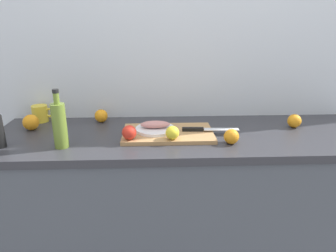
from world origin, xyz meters
name	(u,v)px	position (x,y,z in m)	size (l,w,h in m)	color
back_wall	(182,58)	(0.00, 0.33, 1.25)	(3.20, 0.05, 2.50)	silver
kitchen_counter	(184,208)	(0.00, 0.00, 0.45)	(2.00, 0.60, 0.90)	#4C5159
cutting_board	(168,133)	(-0.09, -0.02, 0.91)	(0.46, 0.27, 0.02)	tan
white_plate	(155,129)	(-0.16, 0.00, 0.93)	(0.20, 0.20, 0.01)	white
fish_fillet	(155,124)	(-0.16, 0.00, 0.95)	(0.15, 0.06, 0.04)	tan
chef_knife	(203,129)	(0.09, -0.02, 0.93)	(0.29, 0.04, 0.02)	silver
lemon_0	(172,133)	(-0.08, -0.13, 0.95)	(0.07, 0.07, 0.07)	yellow
tomato_0	(129,132)	(-0.28, -0.12, 0.95)	(0.07, 0.07, 0.07)	red
olive_oil_bottle	(59,124)	(-0.59, -0.15, 1.01)	(0.06, 0.06, 0.27)	olive
coffee_mug_0	(41,114)	(-0.82, 0.24, 0.95)	(0.13, 0.09, 0.10)	yellow
orange_0	(31,122)	(-0.82, 0.09, 0.94)	(0.08, 0.08, 0.08)	orange
orange_1	(231,137)	(0.20, -0.14, 0.94)	(0.07, 0.07, 0.07)	orange
orange_2	(294,121)	(0.60, 0.07, 0.94)	(0.07, 0.07, 0.07)	orange
orange_3	(101,116)	(-0.47, 0.21, 0.94)	(0.07, 0.07, 0.07)	orange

